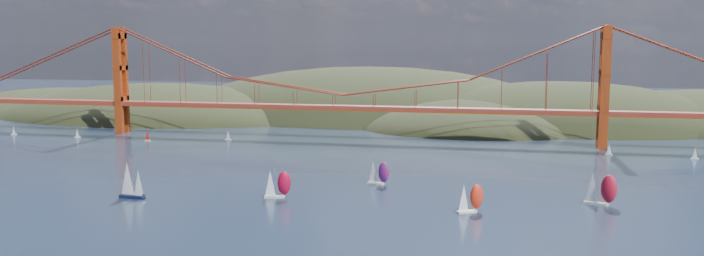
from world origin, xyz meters
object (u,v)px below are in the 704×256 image
(racer_1, at_px, (470,198))
(racer_rwb, at_px, (378,172))
(racer_0, at_px, (277,184))
(racer_2, at_px, (600,189))
(sloop_navy, at_px, (131,181))

(racer_1, distance_m, racer_rwb, 45.51)
(racer_0, relative_size, racer_2, 0.89)
(racer_1, bearing_deg, sloop_navy, 150.50)
(sloop_navy, height_order, racer_2, sloop_navy)
(racer_1, height_order, racer_rwb, racer_1)
(racer_rwb, bearing_deg, racer_0, -120.18)
(sloop_navy, distance_m, racer_0, 45.15)
(racer_2, bearing_deg, racer_1, -135.12)
(sloop_navy, bearing_deg, racer_1, 5.27)
(racer_0, bearing_deg, racer_rwb, 28.31)
(racer_0, relative_size, racer_1, 1.04)
(racer_0, xyz_separation_m, racer_rwb, (27.07, 26.49, -0.29))
(sloop_navy, xyz_separation_m, racer_2, (140.42, 20.90, -0.47))
(racer_2, bearing_deg, sloop_navy, -151.33)
(racer_0, xyz_separation_m, racer_2, (96.31, 11.28, 0.55))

